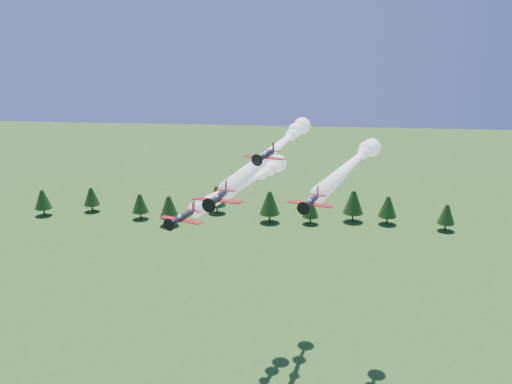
# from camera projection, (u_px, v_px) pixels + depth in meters

# --- Properties ---
(plane_lead) EXTENTS (15.14, 59.92, 3.70)m
(plane_lead) POSITION_uv_depth(u_px,v_px,m) (278.00, 146.00, 105.97)
(plane_lead) COLOR black
(plane_lead) RESTS_ON ground
(plane_left) EXTENTS (18.03, 40.64, 3.70)m
(plane_left) POSITION_uv_depth(u_px,v_px,m) (250.00, 180.00, 108.33)
(plane_left) COLOR black
(plane_left) RESTS_ON ground
(plane_right) EXTENTS (17.11, 43.70, 3.70)m
(plane_right) POSITION_uv_depth(u_px,v_px,m) (354.00, 162.00, 102.82)
(plane_right) COLOR black
(plane_right) RESTS_ON ground
(plane_slot) EXTENTS (6.82, 7.58, 2.40)m
(plane_slot) POSITION_uv_depth(u_px,v_px,m) (266.00, 155.00, 89.58)
(plane_slot) COLOR black
(plane_slot) RESTS_ON ground
(treeline) EXTENTS (173.92, 21.14, 11.15)m
(treeline) POSITION_uv_depth(u_px,v_px,m) (261.00, 204.00, 198.79)
(treeline) COLOR #382314
(treeline) RESTS_ON ground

